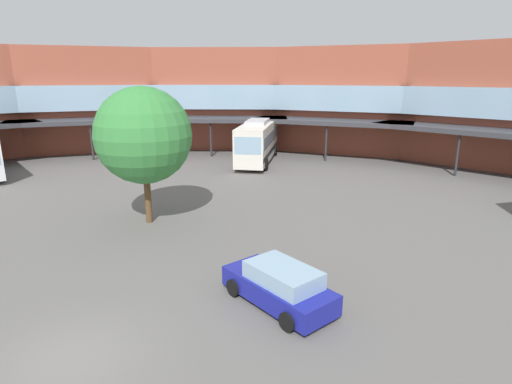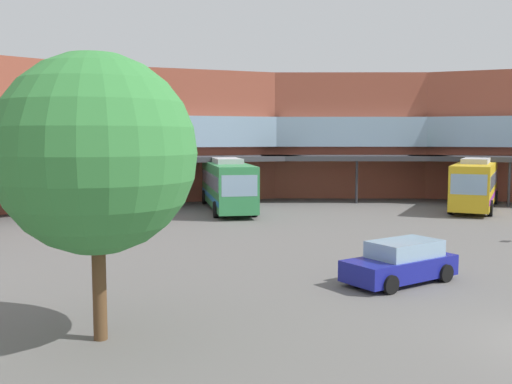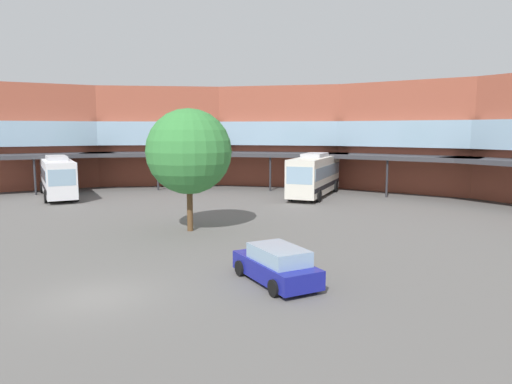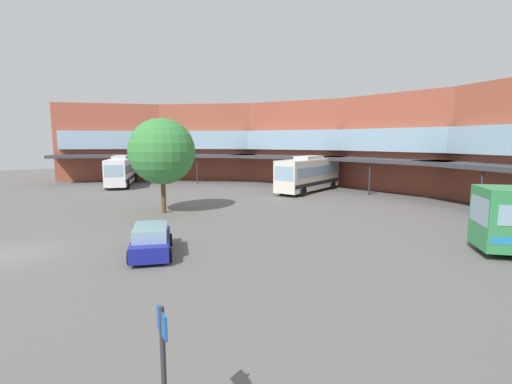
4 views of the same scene
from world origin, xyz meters
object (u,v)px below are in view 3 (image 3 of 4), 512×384
object	(u,v)px
plaza_tree	(189,152)
bus_1	(314,175)
parked_car	(276,265)
bus_3	(57,176)

from	to	relation	value
plaza_tree	bus_1	bearing A→B (deg)	102.89
plaza_tree	parked_car	bearing A→B (deg)	-19.29
bus_1	plaza_tree	xyz separation A→B (m)	(4.01, -17.54, 2.84)
bus_1	bus_3	size ratio (longest dim) A/B	0.96
bus_1	parked_car	world-z (taller)	bus_1
bus_3	plaza_tree	bearing A→B (deg)	17.24
bus_1	bus_3	bearing A→B (deg)	-67.91
parked_car	plaza_tree	size ratio (longest dim) A/B	0.64
bus_1	plaza_tree	size ratio (longest dim) A/B	1.41
bus_1	parked_car	distance (m)	25.73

